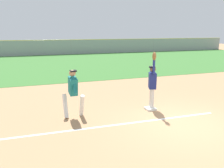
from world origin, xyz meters
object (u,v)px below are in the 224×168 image
at_px(first_base, 150,109).
at_px(parked_car_red, 115,46).
at_px(parked_car_tan, 45,47).
at_px(parked_car_silver, 83,47).
at_px(runner, 73,90).
at_px(parked_car_black, 7,49).
at_px(baseball, 153,66).
at_px(fielder, 152,81).

height_order(first_base, parked_car_red, parked_car_red).
height_order(parked_car_tan, parked_car_silver, same).
bearing_deg(runner, parked_car_black, 97.70).
height_order(first_base, parked_car_tan, parked_car_tan).
xyz_separation_m(baseball, parked_car_black, (-7.97, 26.09, -1.00)).
bearing_deg(parked_car_red, parked_car_tan, -176.70).
distance_m(baseball, parked_car_red, 28.19).
bearing_deg(parked_car_black, fielder, -80.07).
distance_m(fielder, parked_car_black, 27.48).
bearing_deg(fielder, parked_car_silver, -75.05).
relative_size(runner, baseball, 23.24).
bearing_deg(runner, baseball, -0.92).
bearing_deg(fielder, parked_car_tan, -63.30).
height_order(baseball, parked_car_red, baseball).
xyz_separation_m(runner, baseball, (3.18, 0.10, 0.68)).
bearing_deg(parked_car_tan, parked_car_red, 5.25).
distance_m(first_base, parked_car_silver, 26.93).
bearing_deg(parked_car_tan, parked_car_black, -166.61).
distance_m(fielder, parked_car_tan, 27.26).
height_order(fielder, parked_car_red, fielder).
height_order(first_base, fielder, fielder).
distance_m(fielder, runner, 3.05).
bearing_deg(runner, parked_car_red, 64.76).
height_order(first_base, parked_car_silver, parked_car_silver).
relative_size(parked_car_black, parked_car_red, 1.02).
xyz_separation_m(fielder, parked_car_silver, (2.83, 26.72, -0.45)).
relative_size(fielder, parked_car_silver, 0.50).
bearing_deg(parked_car_tan, fielder, -79.63).
height_order(fielder, parked_car_silver, fielder).
bearing_deg(runner, first_base, -6.50).
bearing_deg(parked_car_silver, parked_car_red, -1.38).
height_order(runner, parked_car_red, runner).
distance_m(parked_car_tan, parked_car_red, 10.94).
height_order(baseball, parked_car_silver, baseball).
xyz_separation_m(parked_car_tan, parked_car_red, (10.94, 0.11, 0.00)).
relative_size(baseball, parked_car_black, 0.02).
height_order(runner, parked_car_black, runner).
bearing_deg(runner, parked_car_silver, 74.88).
relative_size(first_base, parked_car_black, 0.08).
relative_size(fielder, baseball, 30.81).
bearing_deg(parked_car_red, fielder, -104.09).
distance_m(runner, parked_car_silver, 27.21).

